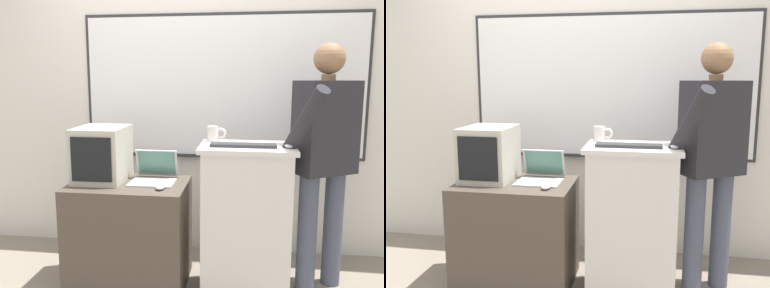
# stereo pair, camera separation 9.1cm
# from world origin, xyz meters

# --- Properties ---
(back_wall) EXTENTS (6.40, 0.17, 2.70)m
(back_wall) POSITION_xyz_m (0.01, 1.15, 1.35)
(back_wall) COLOR silver
(back_wall) RESTS_ON ground_plane
(lectern_podium) EXTENTS (0.62, 0.43, 1.02)m
(lectern_podium) POSITION_xyz_m (0.49, 0.38, 0.51)
(lectern_podium) COLOR silver
(lectern_podium) RESTS_ON ground_plane
(side_desk) EXTENTS (0.81, 0.56, 0.73)m
(side_desk) POSITION_xyz_m (-0.32, 0.42, 0.37)
(side_desk) COLOR #4C4238
(side_desk) RESTS_ON ground_plane
(person_presenter) EXTENTS (0.58, 0.69, 1.68)m
(person_presenter) POSITION_xyz_m (1.01, 0.53, 0.97)
(person_presenter) COLOR #474C60
(person_presenter) RESTS_ON ground_plane
(laptop) EXTENTS (0.31, 0.32, 0.21)m
(laptop) POSITION_xyz_m (-0.15, 0.51, 0.80)
(laptop) COLOR #B7BABF
(laptop) RESTS_ON side_desk
(wireless_keyboard) EXTENTS (0.42, 0.11, 0.02)m
(wireless_keyboard) POSITION_xyz_m (0.47, 0.33, 1.03)
(wireless_keyboard) COLOR #2D2D30
(wireless_keyboard) RESTS_ON lectern_podium
(computer_mouse_by_laptop) EXTENTS (0.06, 0.10, 0.03)m
(computer_mouse_by_laptop) POSITION_xyz_m (-0.06, 0.29, 0.75)
(computer_mouse_by_laptop) COLOR silver
(computer_mouse_by_laptop) RESTS_ON side_desk
(computer_mouse_by_keyboard) EXTENTS (0.06, 0.10, 0.03)m
(computer_mouse_by_keyboard) POSITION_xyz_m (0.75, 0.32, 1.04)
(computer_mouse_by_keyboard) COLOR #BCBCC1
(computer_mouse_by_keyboard) RESTS_ON lectern_podium
(crt_monitor) EXTENTS (0.34, 0.41, 0.38)m
(crt_monitor) POSITION_xyz_m (-0.52, 0.47, 0.92)
(crt_monitor) COLOR #BCB7A8
(crt_monitor) RESTS_ON side_desk
(coffee_mug) EXTENTS (0.13, 0.08, 0.10)m
(coffee_mug) POSITION_xyz_m (0.26, 0.53, 1.08)
(coffee_mug) COLOR silver
(coffee_mug) RESTS_ON lectern_podium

